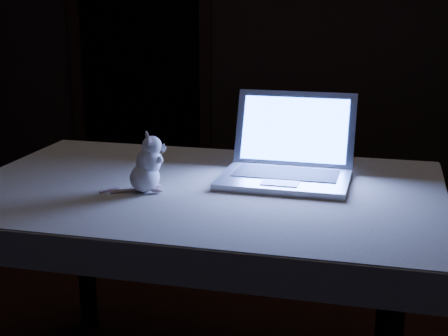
# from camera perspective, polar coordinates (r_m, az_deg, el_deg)

# --- Properties ---
(back_wall) EXTENTS (4.50, 0.04, 2.60)m
(back_wall) POSITION_cam_1_polar(r_m,az_deg,el_deg) (4.79, 5.80, 13.36)
(back_wall) COLOR black
(back_wall) RESTS_ON ground
(doorway) EXTENTS (1.06, 0.36, 2.13)m
(doorway) POSITION_cam_1_polar(r_m,az_deg,el_deg) (4.94, -7.37, 10.63)
(doorway) COLOR black
(doorway) RESTS_ON back_wall
(table) EXTENTS (1.61, 1.16, 0.80)m
(table) POSITION_cam_1_polar(r_m,az_deg,el_deg) (2.35, -1.88, -11.15)
(table) COLOR black
(table) RESTS_ON floor
(tablecloth) EXTENTS (1.66, 1.16, 0.11)m
(tablecloth) POSITION_cam_1_polar(r_m,az_deg,el_deg) (2.21, -1.64, -2.97)
(tablecloth) COLOR beige
(tablecloth) RESTS_ON table
(laptop) EXTENTS (0.49, 0.45, 0.30)m
(laptop) POSITION_cam_1_polar(r_m,az_deg,el_deg) (2.21, 5.42, 2.41)
(laptop) COLOR #A9A8AC
(laptop) RESTS_ON tablecloth
(plush_mouse) EXTENTS (0.17, 0.17, 0.20)m
(plush_mouse) POSITION_cam_1_polar(r_m,az_deg,el_deg) (2.13, -7.02, 0.47)
(plush_mouse) COLOR silver
(plush_mouse) RESTS_ON tablecloth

